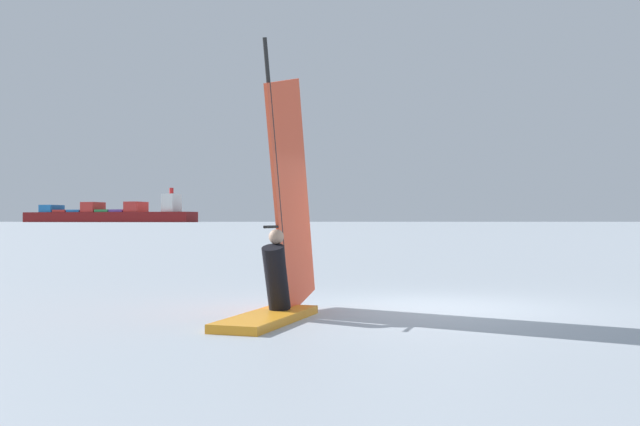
% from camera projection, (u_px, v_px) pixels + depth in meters
% --- Properties ---
extents(ground_plane, '(4000.00, 4000.00, 0.00)m').
position_uv_depth(ground_plane, '(437.00, 307.00, 11.84)').
color(ground_plane, '#9EA8B2').
extents(windsurfer, '(2.39, 2.72, 4.01)m').
position_uv_depth(windsurfer, '(280.00, 252.00, 10.55)').
color(windsurfer, orange).
rests_on(windsurfer, ground_plane).
extents(cargo_ship, '(162.97, 143.02, 34.28)m').
position_uv_depth(cargo_ship, '(110.00, 214.00, 742.49)').
color(cargo_ship, maroon).
rests_on(cargo_ship, ground_plane).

